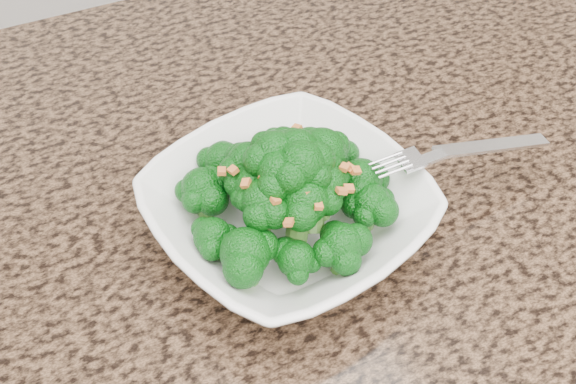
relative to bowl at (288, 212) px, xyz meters
name	(u,v)px	position (x,y,z in m)	size (l,w,h in m)	color
bowl	(288,212)	(0.00, 0.00, 0.00)	(0.21, 0.21, 0.05)	white
broccoli_pile	(288,158)	(0.00, 0.00, 0.06)	(0.19, 0.19, 0.07)	#09500C
garlic_topping	(288,120)	(0.00, 0.00, 0.10)	(0.11, 0.11, 0.01)	orange
fork	(437,156)	(0.12, -0.02, 0.03)	(0.19, 0.03, 0.01)	silver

